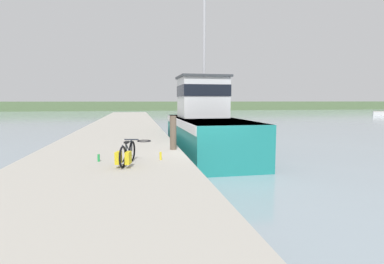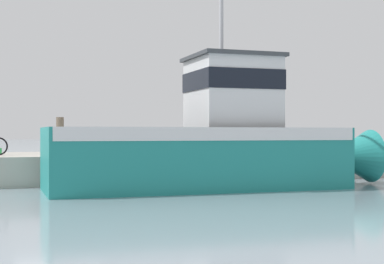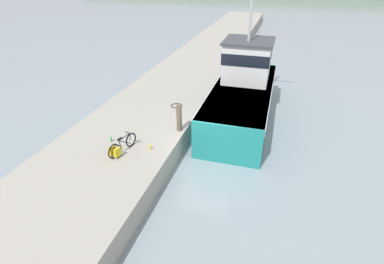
% 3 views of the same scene
% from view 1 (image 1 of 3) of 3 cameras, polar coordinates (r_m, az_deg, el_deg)
% --- Properties ---
extents(ground_plane, '(320.00, 320.00, 0.00)m').
position_cam_1_polar(ground_plane, '(11.81, 3.31, -8.08)').
color(ground_plane, '#84939E').
extents(dock_pier, '(5.36, 80.00, 1.00)m').
position_cam_1_polar(dock_pier, '(11.41, -15.54, -6.22)').
color(dock_pier, '#A39E93').
rests_on(dock_pier, ground_plane).
extents(far_shoreline, '(180.00, 5.00, 2.67)m').
position_cam_1_polar(far_shoreline, '(96.55, 9.26, 4.96)').
color(far_shoreline, '#567047').
rests_on(far_shoreline, ground_plane).
extents(fishing_boat_main, '(3.27, 11.10, 10.23)m').
position_cam_1_polar(fishing_boat_main, '(16.42, 2.45, 1.23)').
color(fishing_boat_main, teal).
rests_on(fishing_boat_main, ground_plane).
extents(bicycle_touring, '(0.67, 1.63, 0.70)m').
position_cam_1_polar(bicycle_touring, '(8.88, -12.42, -4.21)').
color(bicycle_touring, black).
rests_on(bicycle_touring, dock_pier).
extents(mooring_post, '(0.25, 0.25, 1.30)m').
position_cam_1_polar(mooring_post, '(11.48, -3.62, -0.14)').
color(mooring_post, brown).
rests_on(mooring_post, dock_pier).
extents(hose_coil, '(0.63, 0.63, 0.04)m').
position_cam_1_polar(hose_coil, '(14.02, -9.13, -1.69)').
color(hose_coil, black).
rests_on(hose_coil, dock_pier).
extents(water_bottle_by_bike, '(0.07, 0.07, 0.22)m').
position_cam_1_polar(water_bottle_by_bike, '(9.70, -17.36, -4.73)').
color(water_bottle_by_bike, green).
rests_on(water_bottle_by_bike, dock_pier).
extents(water_bottle_on_curb, '(0.07, 0.07, 0.25)m').
position_cam_1_polar(water_bottle_on_curb, '(9.56, -6.00, -4.54)').
color(water_bottle_on_curb, yellow).
rests_on(water_bottle_on_curb, dock_pier).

